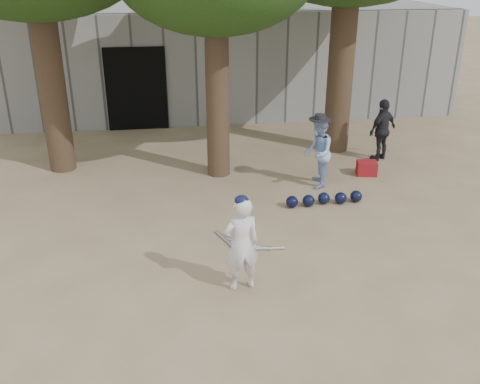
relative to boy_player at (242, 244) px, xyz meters
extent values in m
plane|color=#937C5E|center=(-0.44, 0.22, -0.70)|extent=(70.00, 70.00, 0.00)
imported|color=silver|center=(0.00, 0.00, 0.00)|extent=(0.56, 0.42, 1.40)
imported|color=#8DAADB|center=(2.07, 3.44, 0.02)|extent=(0.71, 0.82, 1.45)
imported|color=black|center=(3.96, 4.77, 0.01)|extent=(0.90, 0.72, 1.43)
cube|color=#9F1815|center=(3.32, 3.89, -0.55)|extent=(0.47, 0.40, 0.30)
cube|color=gray|center=(-0.44, 8.22, 0.80)|extent=(16.00, 0.35, 3.00)
cube|color=black|center=(-1.64, 8.02, 0.40)|extent=(1.60, 0.08, 2.20)
cube|color=slate|center=(-0.44, 10.72, 0.80)|extent=(16.00, 5.00, 3.00)
sphere|color=black|center=(1.33, 2.50, -0.59)|extent=(0.23, 0.23, 0.23)
sphere|color=black|center=(1.65, 2.50, -0.59)|extent=(0.23, 0.23, 0.23)
sphere|color=black|center=(1.97, 2.57, -0.59)|extent=(0.23, 0.23, 0.23)
sphere|color=black|center=(2.29, 2.53, -0.59)|extent=(0.23, 0.23, 0.23)
sphere|color=black|center=(2.61, 2.57, -0.59)|extent=(0.23, 0.23, 0.23)
cylinder|color=silver|center=(-0.05, 1.37, -0.67)|extent=(0.31, 0.69, 0.06)
cylinder|color=silver|center=(0.13, 1.25, -0.67)|extent=(0.51, 0.58, 0.06)
cylinder|color=silver|center=(0.31, 1.13, -0.67)|extent=(0.67, 0.37, 0.06)
cylinder|color=silver|center=(0.49, 1.01, -0.67)|extent=(0.72, 0.12, 0.06)
cylinder|color=brown|center=(-3.24, 5.22, 2.05)|extent=(0.56, 0.56, 5.50)
cylinder|color=brown|center=(0.16, 4.42, 1.80)|extent=(0.48, 0.48, 5.00)
cylinder|color=brown|center=(3.16, 5.62, 2.20)|extent=(0.60, 0.60, 5.80)
camera|label=1|loc=(-0.95, -6.37, 3.63)|focal=40.00mm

